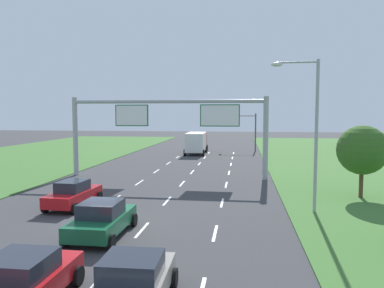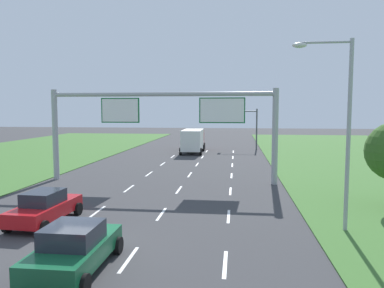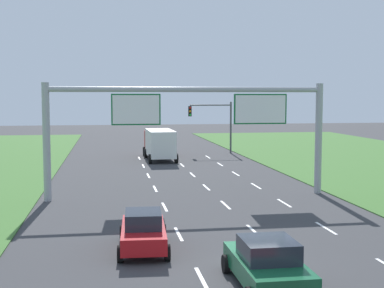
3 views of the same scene
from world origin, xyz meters
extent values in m
plane|color=#38383A|center=(0.00, 0.00, 0.00)|extent=(200.00, 200.00, 0.00)
cube|color=white|center=(-1.75, 0.00, 0.00)|extent=(0.14, 2.40, 0.01)
cube|color=white|center=(-1.75, 6.00, 0.00)|extent=(0.14, 2.40, 0.01)
cube|color=white|center=(-1.75, 12.00, 0.00)|extent=(0.14, 2.40, 0.01)
cube|color=white|center=(-1.75, 18.00, 0.00)|extent=(0.14, 2.40, 0.01)
cube|color=white|center=(-1.75, 24.00, 0.00)|extent=(0.14, 2.40, 0.01)
cube|color=white|center=(-1.75, 30.00, 0.00)|extent=(0.14, 2.40, 0.01)
cube|color=white|center=(-1.75, 36.00, 0.00)|extent=(0.14, 2.40, 0.01)
cube|color=white|center=(1.75, -6.00, 0.00)|extent=(0.14, 2.40, 0.01)
cube|color=white|center=(1.75, 0.00, 0.00)|extent=(0.14, 2.40, 0.01)
cube|color=white|center=(1.75, 6.00, 0.00)|extent=(0.14, 2.40, 0.01)
cube|color=white|center=(1.75, 12.00, 0.00)|extent=(0.14, 2.40, 0.01)
cube|color=white|center=(1.75, 18.00, 0.00)|extent=(0.14, 2.40, 0.01)
cube|color=white|center=(1.75, 24.00, 0.00)|extent=(0.14, 2.40, 0.01)
cube|color=white|center=(1.75, 30.00, 0.00)|extent=(0.14, 2.40, 0.01)
cube|color=white|center=(1.75, 36.00, 0.00)|extent=(0.14, 2.40, 0.01)
cube|color=white|center=(5.25, 0.00, 0.00)|extent=(0.14, 2.40, 0.01)
cube|color=white|center=(5.25, 6.00, 0.00)|extent=(0.14, 2.40, 0.01)
cube|color=white|center=(5.25, 12.00, 0.00)|extent=(0.14, 2.40, 0.01)
cube|color=white|center=(5.25, 18.00, 0.00)|extent=(0.14, 2.40, 0.01)
cube|color=white|center=(5.25, 24.00, 0.00)|extent=(0.14, 2.40, 0.01)
cube|color=white|center=(5.25, 30.00, 0.00)|extent=(0.14, 2.40, 0.01)
cube|color=white|center=(5.25, 36.00, 0.00)|extent=(0.14, 2.40, 0.01)
cube|color=red|center=(0.24, -7.56, 0.63)|extent=(1.97, 4.35, 0.63)
cube|color=#232833|center=(0.24, -7.46, 1.24)|extent=(1.64, 1.77, 0.59)
cylinder|color=black|center=(-0.76, -5.94, 0.32)|extent=(0.22, 0.64, 0.64)
cylinder|color=black|center=(1.24, -5.93, 0.32)|extent=(0.22, 0.64, 0.64)
cube|color=red|center=(-3.48, 3.81, 0.65)|extent=(1.96, 4.36, 0.65)
cube|color=#232833|center=(-3.48, 3.70, 1.28)|extent=(1.53, 1.95, 0.62)
cylinder|color=black|center=(-4.27, 5.44, 0.32)|extent=(0.25, 0.65, 0.64)
cylinder|color=black|center=(-2.51, 5.34, 0.32)|extent=(0.25, 0.65, 0.64)
cylinder|color=black|center=(-4.45, 2.27, 0.32)|extent=(0.25, 0.65, 0.64)
cylinder|color=black|center=(-2.68, 2.18, 0.32)|extent=(0.25, 0.65, 0.64)
cube|color=#145633|center=(0.20, -1.10, 0.64)|extent=(1.96, 4.32, 0.65)
cube|color=#232833|center=(0.20, -1.21, 1.29)|extent=(1.68, 1.87, 0.65)
cylinder|color=black|center=(-0.80, 0.51, 0.32)|extent=(0.22, 0.64, 0.64)
cylinder|color=black|center=(1.20, 0.51, 0.32)|extent=(0.22, 0.64, 0.64)
cylinder|color=black|center=(-0.80, -2.71, 0.32)|extent=(0.22, 0.64, 0.64)
cylinder|color=black|center=(1.20, -2.71, 0.32)|extent=(0.22, 0.64, 0.64)
cube|color=gray|center=(3.44, -7.11, 0.64)|extent=(1.93, 3.98, 0.63)
cube|color=#232833|center=(3.44, -7.21, 1.26)|extent=(1.65, 1.62, 0.62)
cylinder|color=black|center=(2.47, -5.71, 0.32)|extent=(0.24, 0.65, 0.64)
cylinder|color=black|center=(4.34, -5.66, 0.32)|extent=(0.24, 0.65, 0.64)
cube|color=#B21E19|center=(0.08, 38.07, 1.55)|extent=(2.24, 2.14, 2.20)
cube|color=silver|center=(0.15, 33.84, 1.70)|extent=(2.47, 6.12, 2.50)
cylinder|color=black|center=(-1.06, 38.55, 0.45)|extent=(0.30, 0.90, 0.90)
cylinder|color=black|center=(1.20, 38.59, 0.45)|extent=(0.30, 0.90, 0.90)
cylinder|color=black|center=(-1.10, 36.25, 0.45)|extent=(0.30, 0.90, 0.90)
cylinder|color=black|center=(1.32, 36.29, 0.45)|extent=(0.30, 0.90, 0.90)
cylinder|color=black|center=(-1.01, 31.38, 0.45)|extent=(0.30, 0.90, 0.90)
cylinder|color=black|center=(1.41, 31.42, 0.45)|extent=(0.30, 0.90, 0.90)
cylinder|color=#9EA0A5|center=(-8.40, 14.77, 3.50)|extent=(0.44, 0.44, 7.00)
cylinder|color=#9EA0A5|center=(8.40, 14.77, 3.50)|extent=(0.44, 0.44, 7.00)
cylinder|color=#9EA0A5|center=(0.00, 14.77, 6.60)|extent=(16.80, 0.32, 0.32)
cube|color=#0C5B28|center=(-3.15, 14.77, 5.40)|extent=(2.95, 0.12, 1.88)
cube|color=white|center=(-3.15, 14.71, 5.40)|extent=(2.79, 0.01, 1.72)
cube|color=#0C5B28|center=(4.55, 14.77, 5.40)|extent=(3.36, 0.12, 1.88)
cube|color=white|center=(4.55, 14.71, 5.40)|extent=(3.20, 0.01, 1.72)
cylinder|color=#47494F|center=(8.40, 39.26, 2.80)|extent=(0.20, 0.20, 5.60)
cylinder|color=#47494F|center=(6.15, 39.26, 5.25)|extent=(4.50, 0.14, 0.14)
cube|color=black|center=(3.90, 39.26, 4.60)|extent=(0.32, 0.36, 1.10)
sphere|color=red|center=(3.90, 39.05, 4.97)|extent=(0.22, 0.22, 0.22)
sphere|color=orange|center=(3.90, 39.05, 4.60)|extent=(0.22, 0.22, 0.22)
sphere|color=green|center=(3.90, 39.05, 4.23)|extent=(0.22, 0.22, 0.22)
cylinder|color=#9EA0A5|center=(10.50, 4.26, 4.25)|extent=(0.18, 0.18, 8.50)
cylinder|color=#9EA0A5|center=(9.40, 4.26, 8.35)|extent=(2.20, 0.10, 0.10)
ellipsoid|color=silver|center=(8.30, 4.26, 8.25)|extent=(0.64, 0.32, 0.24)
cylinder|color=#513823|center=(14.22, 8.48, 0.99)|extent=(0.26, 0.26, 1.99)
sphere|color=#315A20|center=(14.22, 8.48, 3.20)|extent=(3.23, 3.23, 3.23)
camera|label=1|loc=(6.46, -17.02, 5.54)|focal=35.00mm
camera|label=2|loc=(5.59, -12.82, 5.43)|focal=35.00mm
camera|label=3|loc=(-4.84, -17.39, 6.18)|focal=50.00mm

